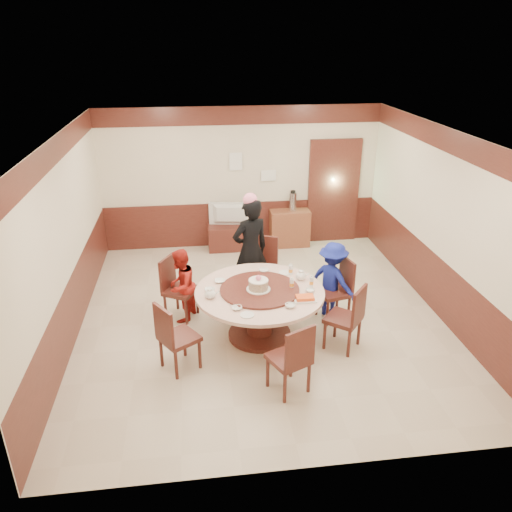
{
  "coord_description": "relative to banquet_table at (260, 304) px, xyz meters",
  "views": [
    {
      "loc": [
        -0.95,
        -6.65,
        4.04
      ],
      "look_at": [
        -0.1,
        -0.13,
        1.1
      ],
      "focal_mm": 35.0,
      "sensor_mm": 36.0,
      "label": 1
    }
  ],
  "objects": [
    {
      "name": "bowl_5",
      "position": [
        0.14,
        0.58,
        0.24
      ],
      "size": [
        0.15,
        0.15,
        0.05
      ],
      "primitive_type": "imported",
      "color": "white",
      "rests_on": "banquet_table"
    },
    {
      "name": "chair_3",
      "position": [
        -1.15,
        -0.61,
        -0.23
      ],
      "size": [
        0.61,
        0.61,
        0.97
      ],
      "rotation": [
        0.0,
        0.0,
        5.29
      ],
      "color": "#4A1D17",
      "rests_on": "ground"
    },
    {
      "name": "bowl_4",
      "position": [
        -0.69,
        0.07,
        0.23
      ],
      "size": [
        0.15,
        0.15,
        0.04
      ],
      "primitive_type": "imported",
      "color": "white",
      "rests_on": "banquet_table"
    },
    {
      "name": "bowl_0",
      "position": [
        -0.54,
        0.32,
        0.24
      ],
      "size": [
        0.15,
        0.15,
        0.04
      ],
      "primitive_type": "imported",
      "color": "white",
      "rests_on": "banquet_table"
    },
    {
      "name": "bottle_2",
      "position": [
        0.52,
        0.43,
        0.3
      ],
      "size": [
        0.06,
        0.06,
        0.16
      ],
      "primitive_type": "cylinder",
      "color": "white",
      "rests_on": "banquet_table"
    },
    {
      "name": "thermos",
      "position": [
        1.13,
        3.31,
        0.41
      ],
      "size": [
        0.15,
        0.15,
        0.38
      ],
      "primitive_type": "cylinder",
      "color": "silver",
      "rests_on": "side_cabinet"
    },
    {
      "name": "chair_2",
      "position": [
        -1.14,
        0.71,
        -0.23
      ],
      "size": [
        0.6,
        0.6,
        0.97
      ],
      "rotation": [
        0.0,
        0.0,
        4.21
      ],
      "color": "#4A1D17",
      "rests_on": "ground"
    },
    {
      "name": "chair_1",
      "position": [
        0.23,
        1.31,
        -0.23
      ],
      "size": [
        0.59,
        0.59,
        0.97
      ],
      "rotation": [
        0.0,
        0.0,
        2.7
      ],
      "color": "#4A1D17",
      "rests_on": "ground"
    },
    {
      "name": "saucer_near",
      "position": [
        -0.25,
        -0.65,
        0.22
      ],
      "size": [
        0.18,
        0.18,
        0.01
      ],
      "primitive_type": "cylinder",
      "color": "white",
      "rests_on": "banquet_table"
    },
    {
      "name": "bottle_1",
      "position": [
        0.74,
        0.01,
        0.3
      ],
      "size": [
        0.06,
        0.06,
        0.16
      ],
      "primitive_type": "cylinder",
      "color": "white",
      "rests_on": "banquet_table"
    },
    {
      "name": "banquet_table",
      "position": [
        0.0,
        0.0,
        0.0
      ],
      "size": [
        1.82,
        1.82,
        0.78
      ],
      "color": "#4A1D17",
      "rests_on": "ground"
    },
    {
      "name": "saucer_far",
      "position": [
        0.45,
        0.5,
        0.22
      ],
      "size": [
        0.18,
        0.18,
        0.01
      ],
      "primitive_type": "cylinder",
      "color": "white",
      "rests_on": "banquet_table"
    },
    {
      "name": "teapot_left",
      "position": [
        -0.7,
        -0.13,
        0.28
      ],
      "size": [
        0.17,
        0.15,
        0.13
      ],
      "primitive_type": "ellipsoid",
      "color": "white",
      "rests_on": "banquet_table"
    },
    {
      "name": "bowl_3",
      "position": [
        0.69,
        -0.13,
        0.24
      ],
      "size": [
        0.13,
        0.13,
        0.04
      ],
      "primitive_type": "imported",
      "color": "white",
      "rests_on": "banquet_table"
    },
    {
      "name": "tv_stand",
      "position": [
        -0.17,
        3.28,
        -0.28
      ],
      "size": [
        0.85,
        0.45,
        0.5
      ],
      "primitive_type": "cube",
      "color": "#4A1D17",
      "rests_on": "ground"
    },
    {
      "name": "chair_4",
      "position": [
        0.2,
        -1.24,
        -0.23
      ],
      "size": [
        0.59,
        0.59,
        0.97
      ],
      "rotation": [
        0.0,
        0.0,
        6.73
      ],
      "color": "#4A1D17",
      "rests_on": "ground"
    },
    {
      "name": "side_cabinet",
      "position": [
        1.08,
        3.31,
        -0.16
      ],
      "size": [
        0.8,
        0.4,
        0.75
      ],
      "primitive_type": "cube",
      "color": "brown",
      "rests_on": "ground"
    },
    {
      "name": "chair_5",
      "position": [
        1.12,
        -0.43,
        -0.23
      ],
      "size": [
        0.62,
        0.62,
        0.97
      ],
      "rotation": [
        0.0,
        0.0,
        7.16
      ],
      "color": "#4A1D17",
      "rests_on": "ground"
    },
    {
      "name": "bowl_2",
      "position": [
        -0.37,
        -0.48,
        0.23
      ],
      "size": [
        0.14,
        0.14,
        0.03
      ],
      "primitive_type": "imported",
      "color": "white",
      "rests_on": "banquet_table"
    },
    {
      "name": "birthday_cake",
      "position": [
        -0.02,
        -0.03,
        0.32
      ],
      "size": [
        0.34,
        0.34,
        0.22
      ],
      "color": "white",
      "rests_on": "banquet_table"
    },
    {
      "name": "notice_right",
      "position": [
        0.65,
        3.49,
        0.92
      ],
      "size": [
        0.3,
        0.0,
        0.22
      ],
      "primitive_type": "cube",
      "color": "white",
      "rests_on": "room"
    },
    {
      "name": "chair_0",
      "position": [
        1.2,
        0.36,
        -0.23
      ],
      "size": [
        0.53,
        0.52,
        0.97
      ],
      "rotation": [
        0.0,
        0.0,
        1.79
      ],
      "color": "#4A1D17",
      "rests_on": "ground"
    },
    {
      "name": "person_blue",
      "position": [
        1.18,
        0.47,
        0.07
      ],
      "size": [
        0.84,
        0.89,
        1.21
      ],
      "primitive_type": "imported",
      "rotation": [
        0.0,
        0.0,
        2.25
      ],
      "color": "navy",
      "rests_on": "ground"
    },
    {
      "name": "notice_left",
      "position": [
        0.0,
        3.49,
        1.22
      ],
      "size": [
        0.25,
        0.0,
        0.35
      ],
      "primitive_type": "cube",
      "color": "white",
      "rests_on": "room"
    },
    {
      "name": "room",
      "position": [
        0.11,
        0.55,
        0.55
      ],
      "size": [
        6.0,
        6.04,
        2.84
      ],
      "color": "beige",
      "rests_on": "ground"
    },
    {
      "name": "teapot_right",
      "position": [
        0.64,
        0.25,
        0.28
      ],
      "size": [
        0.17,
        0.15,
        0.13
      ],
      "primitive_type": "ellipsoid",
      "color": "white",
      "rests_on": "banquet_table"
    },
    {
      "name": "person_red",
      "position": [
        -1.11,
        0.63,
        0.04
      ],
      "size": [
        0.62,
        0.68,
        1.15
      ],
      "primitive_type": "imported",
      "rotation": [
        0.0,
        0.0,
        4.3
      ],
      "color": "#A11B15",
      "rests_on": "ground"
    },
    {
      "name": "bottle_0",
      "position": [
        0.45,
        -0.02,
        0.3
      ],
      "size": [
        0.06,
        0.06,
        0.16
      ],
      "primitive_type": "cylinder",
      "color": "white",
      "rests_on": "banquet_table"
    },
    {
      "name": "television",
      "position": [
        -0.17,
        3.28,
        0.2
      ],
      "size": [
        0.82,
        0.23,
        0.47
      ],
      "primitive_type": "imported",
      "rotation": [
        0.0,
        0.0,
        2.99
      ],
      "color": "gray",
      "rests_on": "tv_stand"
    },
    {
      "name": "shrimp_platter",
      "position": [
        0.57,
        -0.36,
        0.24
      ],
      "size": [
        0.3,
        0.2,
        0.06
      ],
      "color": "white",
      "rests_on": "banquet_table"
    },
    {
      "name": "person_standing",
      "position": [
        0.01,
        1.16,
        0.33
      ],
      "size": [
        0.74,
        0.62,
        1.73
      ],
      "primitive_type": "imported",
      "rotation": [
        0.0,
        0.0,
        3.54
      ],
      "color": "black",
      "rests_on": "ground"
    },
    {
      "name": "bowl_1",
      "position": [
        0.33,
        -0.52,
        0.24
      ],
      "size": [
        0.14,
        0.14,
        0.04
      ],
      "primitive_type": "imported",
      "color": "white",
      "rests_on": "banquet_table"
    }
  ]
}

